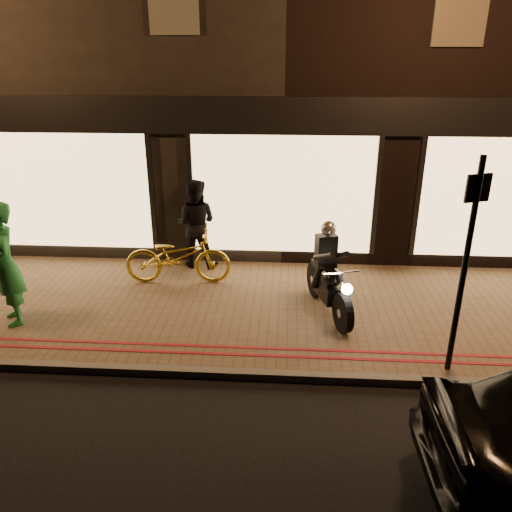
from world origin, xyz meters
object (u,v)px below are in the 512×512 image
at_px(motorcycle, 328,278).
at_px(bicycle_gold, 178,257).
at_px(person_green, 5,265).
at_px(sign_post, 466,258).

bearing_deg(motorcycle, bicycle_gold, 143.41).
bearing_deg(person_green, bicycle_gold, 90.44).
distance_m(bicycle_gold, person_green, 2.97).
xyz_separation_m(sign_post, bicycle_gold, (-4.37, 2.60, -1.15)).
xyz_separation_m(motorcycle, person_green, (-5.16, -0.70, 0.40)).
bearing_deg(sign_post, bicycle_gold, 149.28).
xyz_separation_m(sign_post, person_green, (-6.76, 0.90, -0.67)).
bearing_deg(sign_post, motorcycle, 134.86).
distance_m(sign_post, person_green, 6.85).
relative_size(motorcycle, person_green, 0.94).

